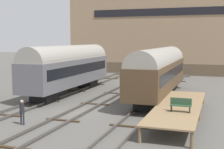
{
  "coord_description": "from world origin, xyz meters",
  "views": [
    {
      "loc": [
        10.4,
        -22.44,
        5.78
      ],
      "look_at": [
        0.0,
        7.82,
        2.2
      ],
      "focal_mm": 50.0,
      "sensor_mm": 36.0,
      "label": 1
    }
  ],
  "objects_px": {
    "train_car_brown": "(159,70)",
    "person_worker": "(22,110)",
    "bench": "(181,105)",
    "train_car_grey": "(69,66)"
  },
  "relations": [
    {
      "from": "train_car_grey",
      "to": "person_worker",
      "type": "relative_size",
      "value": 8.99
    },
    {
      "from": "bench",
      "to": "person_worker",
      "type": "bearing_deg",
      "value": -163.65
    },
    {
      "from": "train_car_brown",
      "to": "bench",
      "type": "relative_size",
      "value": 11.92
    },
    {
      "from": "train_car_brown",
      "to": "person_worker",
      "type": "distance_m",
      "value": 14.69
    },
    {
      "from": "person_worker",
      "to": "train_car_grey",
      "type": "bearing_deg",
      "value": 102.41
    },
    {
      "from": "train_car_grey",
      "to": "person_worker",
      "type": "xyz_separation_m",
      "value": [
        2.74,
        -12.45,
        -1.89
      ]
    },
    {
      "from": "train_car_grey",
      "to": "bench",
      "type": "bearing_deg",
      "value": -36.01
    },
    {
      "from": "train_car_brown",
      "to": "person_worker",
      "type": "relative_size",
      "value": 9.7
    },
    {
      "from": "bench",
      "to": "person_worker",
      "type": "height_order",
      "value": "bench"
    },
    {
      "from": "bench",
      "to": "train_car_grey",
      "type": "bearing_deg",
      "value": 143.99
    }
  ]
}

